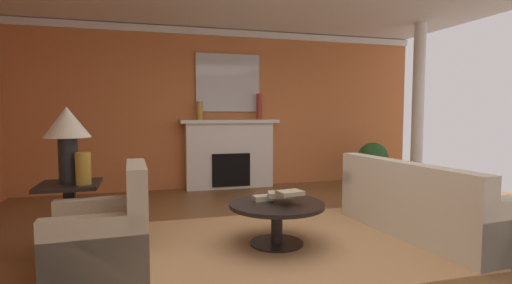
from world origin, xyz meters
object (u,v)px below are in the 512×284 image
(sofa, at_px, (425,209))
(coffee_table, at_px, (277,214))
(side_table, at_px, (70,213))
(vase_mantel_left, at_px, (200,111))
(table_lamp, at_px, (67,130))
(potted_plant, at_px, (373,161))
(vase_mantel_right, at_px, (259,107))
(vase_on_side_table, at_px, (83,168))
(mantel_mirror, at_px, (228,83))
(armchair_near_window, at_px, (104,239))
(fireplace, at_px, (230,156))

(sofa, bearing_deg, coffee_table, 175.56)
(sofa, distance_m, side_table, 3.80)
(side_table, height_order, vase_mantel_left, vase_mantel_left)
(side_table, distance_m, vase_mantel_left, 3.40)
(table_lamp, bearing_deg, coffee_table, -9.79)
(side_table, bearing_deg, potted_plant, 24.59)
(side_table, distance_m, vase_mantel_right, 4.07)
(coffee_table, distance_m, vase_mantel_right, 3.42)
(vase_on_side_table, bearing_deg, vase_mantel_right, 47.92)
(mantel_mirror, bearing_deg, armchair_near_window, -117.16)
(fireplace, bearing_deg, mantel_mirror, 90.00)
(sofa, xyz_separation_m, vase_mantel_right, (-1.00, 3.26, 1.20))
(coffee_table, xyz_separation_m, potted_plant, (2.78, 2.56, 0.16))
(fireplace, distance_m, vase_mantel_right, 1.06)
(potted_plant, bearing_deg, vase_mantel_right, 164.45)
(coffee_table, height_order, potted_plant, potted_plant)
(fireplace, distance_m, table_lamp, 3.65)
(mantel_mirror, height_order, side_table, mantel_mirror)
(fireplace, xyz_separation_m, vase_mantel_left, (-0.55, -0.05, 0.83))
(mantel_mirror, relative_size, vase_on_side_table, 3.78)
(side_table, bearing_deg, sofa, -7.35)
(armchair_near_window, bearing_deg, table_lamp, 119.85)
(table_lamp, bearing_deg, sofa, -7.35)
(vase_mantel_right, bearing_deg, vase_on_side_table, -132.08)
(armchair_near_window, relative_size, potted_plant, 1.14)
(mantel_mirror, height_order, coffee_table, mantel_mirror)
(sofa, relative_size, vase_on_side_table, 6.94)
(sofa, bearing_deg, mantel_mirror, 114.29)
(coffee_table, bearing_deg, vase_mantel_left, 96.75)
(vase_mantel_left, bearing_deg, potted_plant, -10.27)
(vase_mantel_right, distance_m, vase_on_side_table, 3.96)
(mantel_mirror, xyz_separation_m, vase_mantel_right, (0.55, -0.17, -0.44))
(fireplace, height_order, sofa, fireplace)
(armchair_near_window, relative_size, coffee_table, 0.95)
(side_table, xyz_separation_m, table_lamp, (0.00, 0.00, 0.82))
(coffee_table, distance_m, side_table, 2.07)
(mantel_mirror, bearing_deg, table_lamp, -126.94)
(vase_mantel_left, bearing_deg, vase_mantel_right, 0.00)
(side_table, distance_m, potted_plant, 5.30)
(table_lamp, bearing_deg, vase_mantel_left, 59.03)
(table_lamp, relative_size, vase_mantel_right, 1.57)
(sofa, bearing_deg, fireplace, 115.07)
(armchair_near_window, distance_m, coffee_table, 1.69)
(table_lamp, relative_size, vase_on_side_table, 2.40)
(armchair_near_window, xyz_separation_m, potted_plant, (4.45, 2.86, 0.19))
(armchair_near_window, xyz_separation_m, vase_on_side_table, (-0.22, 0.53, 0.55))
(fireplace, height_order, vase_on_side_table, fireplace)
(mantel_mirror, bearing_deg, potted_plant, -15.90)
(armchair_near_window, distance_m, potted_plant, 5.29)
(coffee_table, height_order, vase_on_side_table, vase_on_side_table)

